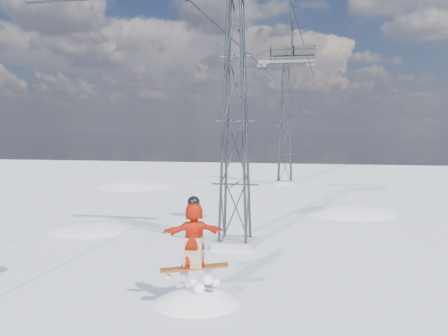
{
  "coord_description": "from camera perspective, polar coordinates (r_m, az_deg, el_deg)",
  "views": [
    {
      "loc": [
        4.79,
        -13.22,
        5.19
      ],
      "look_at": [
        1.3,
        3.31,
        3.84
      ],
      "focal_mm": 40.0,
      "sensor_mm": 36.0,
      "label": 1
    }
  ],
  "objects": [
    {
      "name": "lift_chair_mid",
      "position": [
        24.49,
        7.8,
        12.85
      ],
      "size": [
        2.14,
        0.61,
        2.65
      ],
      "color": "black",
      "rests_on": "ground"
    },
    {
      "name": "lift_tower_far",
      "position": [
        46.39,
        7.02,
        4.89
      ],
      "size": [
        5.2,
        1.8,
        11.43
      ],
      "color": "#999999",
      "rests_on": "ground"
    },
    {
      "name": "haul_cables",
      "position": [
        33.44,
        5.05,
        14.31
      ],
      "size": [
        4.46,
        51.0,
        0.06
      ],
      "color": "black",
      "rests_on": "ground"
    },
    {
      "name": "lift_tower_near",
      "position": [
        21.59,
        1.28,
        5.32
      ],
      "size": [
        5.2,
        1.8,
        11.43
      ],
      "color": "#999999",
      "rests_on": "ground"
    },
    {
      "name": "snow_terrain",
      "position": [
        38.7,
        -3.48,
        -17.88
      ],
      "size": [
        39.0,
        37.0,
        22.0
      ],
      "color": "white",
      "rests_on": "ground"
    },
    {
      "name": "ground",
      "position": [
        14.99,
        -7.8,
        -15.72
      ],
      "size": [
        120.0,
        120.0,
        0.0
      ],
      "primitive_type": "plane",
      "color": "white",
      "rests_on": "ground"
    }
  ]
}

